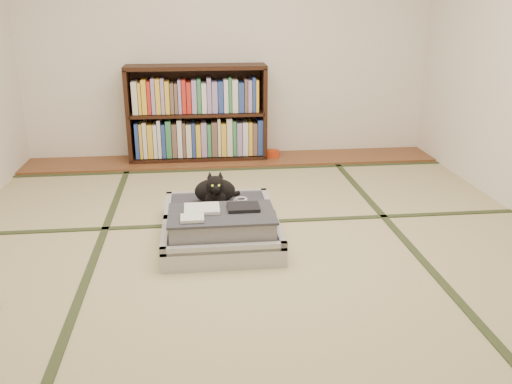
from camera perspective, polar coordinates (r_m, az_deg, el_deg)
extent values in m
plane|color=tan|center=(3.51, -0.17, -5.78)|extent=(4.50, 4.50, 0.00)
cube|color=brown|center=(5.38, -2.51, 3.40)|extent=(4.00, 0.50, 0.02)
cube|color=#BA300E|center=(5.44, 1.63, 4.08)|extent=(0.16, 0.12, 0.07)
plane|color=silver|center=(5.43, -2.89, 16.31)|extent=(4.00, 0.00, 4.00)
plane|color=silver|center=(1.02, 13.78, 1.75)|extent=(4.00, 0.00, 4.00)
cube|color=#2D381E|center=(3.55, -16.51, -6.26)|extent=(0.05, 4.50, 0.01)
cube|color=#2D381E|center=(3.74, 15.28, -4.79)|extent=(0.05, 4.50, 0.01)
cube|color=#2D381E|center=(3.87, -0.82, -3.21)|extent=(4.00, 0.05, 0.01)
cube|color=#2D381E|center=(5.09, -2.26, 2.41)|extent=(4.00, 0.05, 0.01)
cube|color=black|center=(5.37, -13.21, 7.93)|extent=(0.04, 0.31, 0.86)
cube|color=black|center=(5.37, 0.80, 8.44)|extent=(0.04, 0.31, 0.86)
cube|color=black|center=(5.43, -6.03, 3.69)|extent=(1.33, 0.31, 0.04)
cube|color=black|center=(5.26, -6.38, 12.95)|extent=(1.33, 0.31, 0.04)
cube|color=black|center=(5.33, -6.20, 8.22)|extent=(1.28, 0.31, 0.03)
cube|color=black|center=(5.47, -6.22, 8.53)|extent=(1.33, 0.02, 0.86)
cube|color=gray|center=(5.36, -6.11, 5.90)|extent=(1.20, 0.21, 0.36)
cube|color=gray|center=(5.28, -6.27, 10.21)|extent=(1.20, 0.21, 0.32)
cube|color=#A2A2A7|center=(3.41, -3.57, -5.40)|extent=(0.75, 0.50, 0.13)
cube|color=#33333B|center=(3.40, -3.58, -4.89)|extent=(0.67, 0.42, 0.10)
cube|color=#A2A2A7|center=(3.18, -3.37, -5.99)|extent=(0.75, 0.04, 0.05)
cube|color=#A2A2A7|center=(3.59, -3.79, -2.87)|extent=(0.75, 0.04, 0.05)
cube|color=#A2A2A7|center=(3.39, -9.58, -4.55)|extent=(0.04, 0.50, 0.05)
cube|color=#A2A2A7|center=(3.42, 2.34, -4.07)|extent=(0.04, 0.50, 0.05)
cube|color=#A2A2A7|center=(3.87, -3.97, -2.32)|extent=(0.75, 0.50, 0.13)
cube|color=#33333B|center=(3.86, -3.98, -1.85)|extent=(0.67, 0.42, 0.10)
cube|color=#A2A2A7|center=(3.63, -3.82, -2.63)|extent=(0.75, 0.04, 0.05)
cube|color=#A2A2A7|center=(4.06, -4.14, -0.21)|extent=(0.75, 0.04, 0.05)
cube|color=#A2A2A7|center=(3.85, -9.24, -1.55)|extent=(0.04, 0.50, 0.05)
cube|color=#A2A2A7|center=(3.87, 1.23, -1.15)|extent=(0.04, 0.50, 0.05)
cylinder|color=black|center=(3.61, -3.81, -2.68)|extent=(0.67, 0.02, 0.02)
cube|color=gray|center=(3.36, -3.61, -3.48)|extent=(0.64, 0.39, 0.13)
cube|color=#313238|center=(3.33, -3.64, -2.31)|extent=(0.66, 0.41, 0.01)
cube|color=silver|center=(3.37, -5.72, -1.76)|extent=(0.22, 0.18, 0.02)
cube|color=black|center=(3.38, -1.34, -1.59)|extent=(0.20, 0.16, 0.02)
cube|color=silver|center=(3.23, -6.73, -2.75)|extent=(0.14, 0.12, 0.02)
cube|color=white|center=(3.19, -7.29, -7.24)|extent=(0.06, 0.01, 0.04)
cube|color=white|center=(3.20, -5.13, -7.37)|extent=(0.05, 0.01, 0.03)
cube|color=orange|center=(3.22, 1.11, -6.88)|extent=(0.05, 0.01, 0.03)
cube|color=#197F33|center=(3.20, -0.13, -6.63)|extent=(0.04, 0.01, 0.03)
ellipsoid|color=black|center=(3.83, -4.34, 0.11)|extent=(0.29, 0.19, 0.18)
ellipsoid|color=black|center=(3.76, -4.28, -0.60)|extent=(0.14, 0.10, 0.10)
ellipsoid|color=black|center=(3.69, -4.30, 0.83)|extent=(0.12, 0.11, 0.12)
sphere|color=black|center=(3.65, -4.26, 0.29)|extent=(0.06, 0.06, 0.06)
cone|color=black|center=(3.69, -4.89, 1.79)|extent=(0.04, 0.05, 0.06)
cone|color=black|center=(3.70, -3.78, 1.83)|extent=(0.04, 0.05, 0.06)
sphere|color=#A5BF33|center=(3.64, -4.61, 0.66)|extent=(0.02, 0.02, 0.02)
sphere|color=#A5BF33|center=(3.64, -3.92, 0.69)|extent=(0.02, 0.02, 0.02)
cylinder|color=black|center=(3.94, -2.92, -0.29)|extent=(0.18, 0.10, 0.03)
torus|color=white|center=(3.88, -1.66, -0.89)|extent=(0.10, 0.10, 0.01)
torus|color=white|center=(3.87, -1.58, -0.75)|extent=(0.09, 0.09, 0.01)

